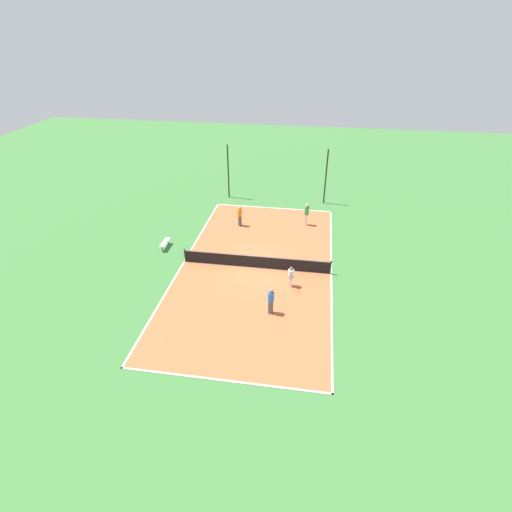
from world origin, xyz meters
TOP-DOWN VIEW (x-y plane):
  - ground_plane at (0.00, 0.00)m, footprint 80.00×80.00m
  - court_surface at (0.00, 0.00)m, footprint 9.91×19.33m
  - tennis_net at (0.00, 0.00)m, footprint 9.71×0.10m
  - bench at (-6.83, 1.63)m, footprint 0.36×1.40m
  - player_center_orange at (-2.21, 5.86)m, footprint 0.51×0.51m
  - player_near_white at (2.41, -1.76)m, footprint 0.41×0.96m
  - player_far_green at (2.93, 6.80)m, footprint 0.38×0.38m
  - player_near_blue at (1.52, -4.50)m, footprint 0.45×0.45m
  - tennis_ball_midcourt at (-0.88, 2.36)m, footprint 0.07×0.07m
  - tennis_ball_near_net at (-3.47, -7.37)m, footprint 0.07×0.07m
  - fence_post_back_left at (-4.27, 11.43)m, footprint 0.12×0.12m
  - fence_post_back_right at (4.27, 11.43)m, footprint 0.12×0.12m

SIDE VIEW (x-z plane):
  - ground_plane at x=0.00m, z-range 0.00..0.00m
  - court_surface at x=0.00m, z-range 0.00..0.02m
  - tennis_ball_midcourt at x=-0.88m, z-range 0.02..0.09m
  - tennis_ball_near_net at x=-3.47m, z-range 0.02..0.09m
  - bench at x=-6.83m, z-range 0.16..0.61m
  - tennis_net at x=0.00m, z-range 0.03..0.98m
  - player_near_white at x=2.41m, z-range 0.11..1.47m
  - player_near_blue at x=1.52m, z-range 0.14..1.78m
  - player_center_orange at x=-2.21m, z-range 0.14..1.80m
  - player_far_green at x=2.93m, z-range 0.16..1.96m
  - fence_post_back_left at x=-4.27m, z-range 0.00..4.80m
  - fence_post_back_right at x=4.27m, z-range 0.00..4.80m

